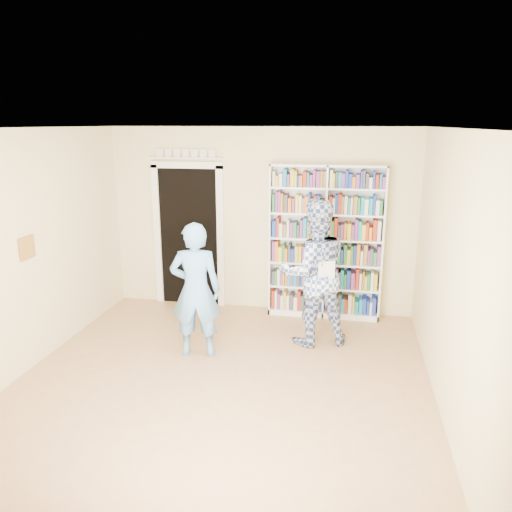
{
  "coord_description": "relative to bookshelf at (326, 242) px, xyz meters",
  "views": [
    {
      "loc": [
        1.28,
        -4.62,
        2.75
      ],
      "look_at": [
        0.24,
        0.9,
        1.24
      ],
      "focal_mm": 35.0,
      "sensor_mm": 36.0,
      "label": 1
    }
  ],
  "objects": [
    {
      "name": "doorway",
      "position": [
        -2.07,
        0.13,
        0.07
      ],
      "size": [
        1.1,
        0.08,
        2.43
      ],
      "color": "black",
      "rests_on": "floor"
    },
    {
      "name": "man_blue",
      "position": [
        -1.44,
        -1.59,
        -0.29
      ],
      "size": [
        0.66,
        0.49,
        1.65
      ],
      "primitive_type": "imported",
      "rotation": [
        0.0,
        0.0,
        3.3
      ],
      "color": "#66A1E4",
      "rests_on": "floor"
    },
    {
      "name": "wall_art",
      "position": [
        -3.2,
        -2.14,
        0.29
      ],
      "size": [
        0.03,
        0.25,
        0.25
      ],
      "primitive_type": "cube",
      "color": "brown",
      "rests_on": "wall_left"
    },
    {
      "name": "floor",
      "position": [
        -0.97,
        -2.34,
        -1.11
      ],
      "size": [
        5.0,
        5.0,
        0.0
      ],
      "primitive_type": "plane",
      "color": "#A97751",
      "rests_on": "ground"
    },
    {
      "name": "man_plaid",
      "position": [
        -0.09,
        -0.96,
        -0.18
      ],
      "size": [
        1.09,
        0.97,
        1.85
      ],
      "primitive_type": "imported",
      "rotation": [
        0.0,
        0.0,
        3.49
      ],
      "color": "#2C4788",
      "rests_on": "floor"
    },
    {
      "name": "ceiling",
      "position": [
        -0.97,
        -2.34,
        1.59
      ],
      "size": [
        5.0,
        5.0,
        0.0
      ],
      "primitive_type": "plane",
      "rotation": [
        3.14,
        0.0,
        0.0
      ],
      "color": "white",
      "rests_on": "wall_back"
    },
    {
      "name": "wall_left",
      "position": [
        -3.22,
        -2.34,
        0.24
      ],
      "size": [
        0.0,
        5.0,
        5.0
      ],
      "primitive_type": "plane",
      "rotation": [
        1.57,
        0.0,
        1.57
      ],
      "color": "beige",
      "rests_on": "floor"
    },
    {
      "name": "wall_right",
      "position": [
        1.28,
        -2.34,
        0.24
      ],
      "size": [
        0.0,
        5.0,
        5.0
      ],
      "primitive_type": "plane",
      "rotation": [
        1.57,
        0.0,
        -1.57
      ],
      "color": "beige",
      "rests_on": "floor"
    },
    {
      "name": "wall_back",
      "position": [
        -0.97,
        0.16,
        0.24
      ],
      "size": [
        4.5,
        0.0,
        4.5
      ],
      "primitive_type": "plane",
      "rotation": [
        1.57,
        0.0,
        0.0
      ],
      "color": "beige",
      "rests_on": "floor"
    },
    {
      "name": "bookshelf",
      "position": [
        0.0,
        0.0,
        0.0
      ],
      "size": [
        1.6,
        0.3,
        2.2
      ],
      "rotation": [
        0.0,
        0.0,
        -0.25
      ],
      "color": "white",
      "rests_on": "floor"
    },
    {
      "name": "paper_sheet",
      "position": [
        0.08,
        -1.2,
        -0.11
      ],
      "size": [
        0.19,
        0.1,
        0.3
      ],
      "primitive_type": "cube",
      "rotation": [
        0.0,
        0.0,
        0.45
      ],
      "color": "white",
      "rests_on": "man_plaid"
    }
  ]
}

